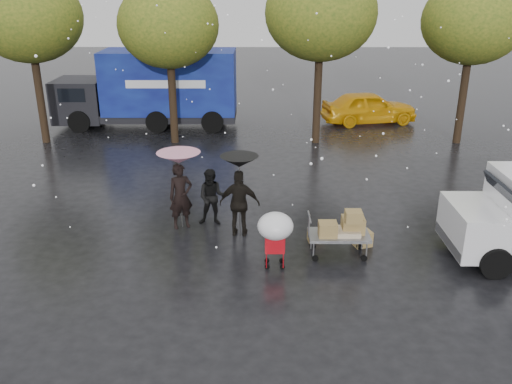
{
  "coord_description": "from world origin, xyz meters",
  "views": [
    {
      "loc": [
        0.05,
        -12.27,
        6.46
      ],
      "look_at": [
        -0.0,
        1.0,
        1.24
      ],
      "focal_mm": 38.0,
      "sensor_mm": 36.0,
      "label": 1
    }
  ],
  "objects_px": {
    "blue_truck": "(152,89)",
    "yellow_taxi": "(369,107)",
    "shopping_cart": "(275,229)",
    "person_pink": "(181,196)",
    "vendor_cart": "(343,229)",
    "person_black": "(240,203)"
  },
  "relations": [
    {
      "from": "vendor_cart",
      "to": "blue_truck",
      "type": "height_order",
      "value": "blue_truck"
    },
    {
      "from": "shopping_cart",
      "to": "yellow_taxi",
      "type": "xyz_separation_m",
      "value": [
        4.9,
        14.22,
        -0.3
      ]
    },
    {
      "from": "shopping_cart",
      "to": "blue_truck",
      "type": "height_order",
      "value": "blue_truck"
    },
    {
      "from": "vendor_cart",
      "to": "blue_truck",
      "type": "xyz_separation_m",
      "value": [
        -6.98,
        12.86,
        1.03
      ]
    },
    {
      "from": "person_pink",
      "to": "blue_truck",
      "type": "distance_m",
      "value": 11.57
    },
    {
      "from": "person_black",
      "to": "person_pink",
      "type": "bearing_deg",
      "value": -11.6
    },
    {
      "from": "vendor_cart",
      "to": "yellow_taxi",
      "type": "bearing_deg",
      "value": 76.62
    },
    {
      "from": "blue_truck",
      "to": "yellow_taxi",
      "type": "xyz_separation_m",
      "value": [
        10.19,
        0.64,
        -0.99
      ]
    },
    {
      "from": "person_pink",
      "to": "blue_truck",
      "type": "bearing_deg",
      "value": 79.58
    },
    {
      "from": "blue_truck",
      "to": "person_pink",
      "type": "bearing_deg",
      "value": -76.11
    },
    {
      "from": "blue_truck",
      "to": "yellow_taxi",
      "type": "height_order",
      "value": "blue_truck"
    },
    {
      "from": "shopping_cart",
      "to": "blue_truck",
      "type": "relative_size",
      "value": 0.18
    },
    {
      "from": "person_black",
      "to": "yellow_taxi",
      "type": "height_order",
      "value": "person_black"
    },
    {
      "from": "person_pink",
      "to": "shopping_cart",
      "type": "relative_size",
      "value": 1.26
    },
    {
      "from": "blue_truck",
      "to": "yellow_taxi",
      "type": "distance_m",
      "value": 10.26
    },
    {
      "from": "person_pink",
      "to": "shopping_cart",
      "type": "height_order",
      "value": "person_pink"
    },
    {
      "from": "person_pink",
      "to": "vendor_cart",
      "type": "relative_size",
      "value": 1.21
    },
    {
      "from": "person_black",
      "to": "yellow_taxi",
      "type": "bearing_deg",
      "value": -109.97
    },
    {
      "from": "vendor_cart",
      "to": "yellow_taxi",
      "type": "relative_size",
      "value": 0.34
    },
    {
      "from": "person_pink",
      "to": "blue_truck",
      "type": "xyz_separation_m",
      "value": [
        -2.77,
        11.21,
        0.84
      ]
    },
    {
      "from": "person_pink",
      "to": "blue_truck",
      "type": "relative_size",
      "value": 0.22
    },
    {
      "from": "yellow_taxi",
      "to": "vendor_cart",
      "type": "bearing_deg",
      "value": 156.38
    }
  ]
}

